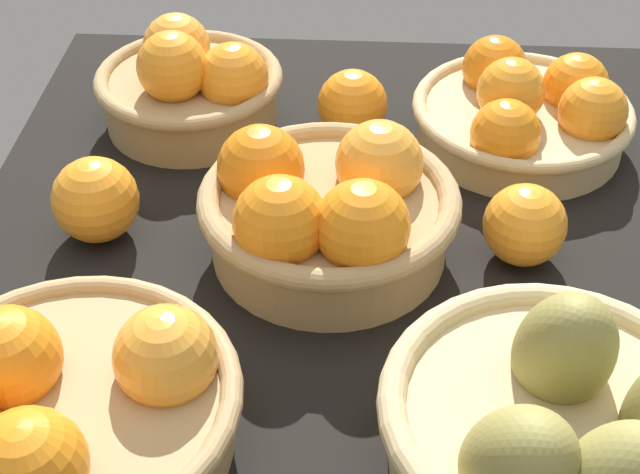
{
  "coord_description": "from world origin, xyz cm",
  "views": [
    {
      "loc": [
        -63.39,
        -1.28,
        58.15
      ],
      "look_at": [
        -1.86,
        2.18,
        7.0
      ],
      "focal_mm": 51.67,
      "sensor_mm": 36.0,
      "label": 1
    }
  ],
  "objects_px": {
    "basket_center": "(326,210)",
    "loose_orange_side_gap": "(525,225)",
    "basket_far_right": "(191,84)",
    "loose_orange_front_gap": "(96,200)",
    "basket_near_right": "(526,112)",
    "basket_near_left_pears": "(567,427)",
    "basket_far_left": "(60,411)",
    "loose_orange_back_gap": "(354,104)"
  },
  "relations": [
    {
      "from": "loose_orange_back_gap",
      "to": "loose_orange_front_gap",
      "type": "bearing_deg",
      "value": 128.29
    },
    {
      "from": "basket_center",
      "to": "basket_far_left",
      "type": "distance_m",
      "value": 0.29
    },
    {
      "from": "basket_near_right",
      "to": "basket_near_left_pears",
      "type": "bearing_deg",
      "value": 176.91
    },
    {
      "from": "basket_center",
      "to": "basket_far_left",
      "type": "xyz_separation_m",
      "value": [
        -0.23,
        0.18,
        -0.01
      ]
    },
    {
      "from": "loose_orange_front_gap",
      "to": "loose_orange_back_gap",
      "type": "height_order",
      "value": "loose_orange_front_gap"
    },
    {
      "from": "loose_orange_side_gap",
      "to": "basket_far_right",
      "type": "bearing_deg",
      "value": 57.6
    },
    {
      "from": "basket_far_left",
      "to": "basket_far_right",
      "type": "xyz_separation_m",
      "value": [
        0.45,
        -0.02,
        0.0
      ]
    },
    {
      "from": "basket_near_right",
      "to": "loose_orange_side_gap",
      "type": "distance_m",
      "value": 0.19
    },
    {
      "from": "basket_far_right",
      "to": "basket_center",
      "type": "bearing_deg",
      "value": -144.21
    },
    {
      "from": "loose_orange_front_gap",
      "to": "basket_far_right",
      "type": "bearing_deg",
      "value": -15.75
    },
    {
      "from": "loose_orange_back_gap",
      "to": "basket_near_right",
      "type": "bearing_deg",
      "value": -92.0
    },
    {
      "from": "basket_center",
      "to": "loose_orange_side_gap",
      "type": "distance_m",
      "value": 0.18
    },
    {
      "from": "basket_center",
      "to": "loose_orange_back_gap",
      "type": "xyz_separation_m",
      "value": [
        0.2,
        -0.02,
        -0.01
      ]
    },
    {
      "from": "loose_orange_side_gap",
      "to": "basket_center",
      "type": "bearing_deg",
      "value": 91.7
    },
    {
      "from": "basket_far_right",
      "to": "loose_orange_back_gap",
      "type": "distance_m",
      "value": 0.18
    },
    {
      "from": "basket_near_right",
      "to": "basket_far_right",
      "type": "bearing_deg",
      "value": 86.36
    },
    {
      "from": "basket_near_left_pears",
      "to": "loose_orange_side_gap",
      "type": "height_order",
      "value": "basket_near_left_pears"
    },
    {
      "from": "basket_near_left_pears",
      "to": "basket_near_right",
      "type": "height_order",
      "value": "basket_near_left_pears"
    },
    {
      "from": "basket_far_left",
      "to": "basket_near_left_pears",
      "type": "height_order",
      "value": "basket_near_left_pears"
    },
    {
      "from": "basket_far_right",
      "to": "basket_near_left_pears",
      "type": "distance_m",
      "value": 0.56
    },
    {
      "from": "basket_center",
      "to": "basket_far_left",
      "type": "relative_size",
      "value": 0.93
    },
    {
      "from": "basket_far_right",
      "to": "loose_orange_front_gap",
      "type": "bearing_deg",
      "value": 164.25
    },
    {
      "from": "loose_orange_back_gap",
      "to": "loose_orange_side_gap",
      "type": "relative_size",
      "value": 1.0
    },
    {
      "from": "basket_far_left",
      "to": "basket_near_left_pears",
      "type": "distance_m",
      "value": 0.35
    },
    {
      "from": "basket_far_left",
      "to": "basket_near_left_pears",
      "type": "bearing_deg",
      "value": -90.1
    },
    {
      "from": "basket_near_left_pears",
      "to": "loose_orange_back_gap",
      "type": "relative_size",
      "value": 3.41
    },
    {
      "from": "basket_far_right",
      "to": "basket_near_left_pears",
      "type": "bearing_deg",
      "value": -143.31
    },
    {
      "from": "basket_far_right",
      "to": "loose_orange_front_gap",
      "type": "distance_m",
      "value": 0.21
    },
    {
      "from": "basket_near_left_pears",
      "to": "loose_orange_front_gap",
      "type": "relative_size",
      "value": 3.17
    },
    {
      "from": "basket_near_left_pears",
      "to": "loose_orange_front_gap",
      "type": "distance_m",
      "value": 0.46
    },
    {
      "from": "basket_near_left_pears",
      "to": "loose_orange_back_gap",
      "type": "bearing_deg",
      "value": 20.06
    },
    {
      "from": "basket_far_right",
      "to": "loose_orange_front_gap",
      "type": "height_order",
      "value": "basket_far_right"
    },
    {
      "from": "basket_far_left",
      "to": "basket_near_right",
      "type": "xyz_separation_m",
      "value": [
        0.42,
        -0.38,
        -0.0
      ]
    },
    {
      "from": "basket_center",
      "to": "loose_orange_front_gap",
      "type": "bearing_deg",
      "value": 85.44
    },
    {
      "from": "basket_near_left_pears",
      "to": "loose_orange_side_gap",
      "type": "distance_m",
      "value": 0.24
    },
    {
      "from": "basket_far_right",
      "to": "basket_near_right",
      "type": "relative_size",
      "value": 0.88
    },
    {
      "from": "basket_far_left",
      "to": "loose_orange_front_gap",
      "type": "bearing_deg",
      "value": 8.3
    },
    {
      "from": "basket_center",
      "to": "loose_orange_front_gap",
      "type": "height_order",
      "value": "basket_center"
    },
    {
      "from": "basket_near_left_pears",
      "to": "basket_near_right",
      "type": "relative_size",
      "value": 1.1
    },
    {
      "from": "loose_orange_front_gap",
      "to": "basket_far_left",
      "type": "bearing_deg",
      "value": -171.7
    },
    {
      "from": "basket_center",
      "to": "loose_orange_side_gap",
      "type": "height_order",
      "value": "basket_center"
    },
    {
      "from": "loose_orange_side_gap",
      "to": "loose_orange_front_gap",
      "type": "bearing_deg",
      "value": 88.28
    }
  ]
}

